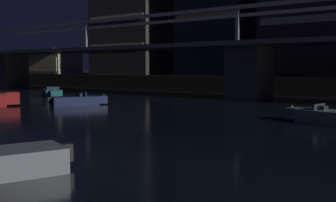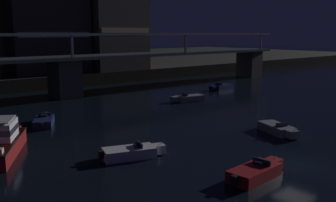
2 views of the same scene
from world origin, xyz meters
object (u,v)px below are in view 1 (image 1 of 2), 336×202
river_bridge (250,56)px  waterfront_pavilion (50,62)px  speedboat_near_center (329,117)px  speedboat_mid_left (77,101)px  speedboat_near_right (52,93)px  tower_west_low (132,6)px

river_bridge → waterfront_pavilion: river_bridge is taller
speedboat_near_center → speedboat_mid_left: size_ratio=1.06×
waterfront_pavilion → speedboat_near_right: bearing=-37.4°
river_bridge → tower_west_low: size_ratio=3.95×
speedboat_mid_left → river_bridge: bearing=58.3°
tower_west_low → speedboat_near_right: tower_west_low is taller
speedboat_mid_left → speedboat_near_center: bearing=2.2°
tower_west_low → speedboat_near_center: tower_west_low is taller
tower_west_low → speedboat_near_center: (39.39, -27.61, -13.30)m
waterfront_pavilion → speedboat_near_right: (27.80, -21.27, -4.02)m
waterfront_pavilion → speedboat_near_center: waterfront_pavilion is taller
tower_west_low → speedboat_near_right: bearing=-71.9°
river_bridge → speedboat_near_center: (11.71, -14.36, -4.09)m
speedboat_near_center → tower_west_low: bearing=145.0°
river_bridge → speedboat_near_center: river_bridge is taller
river_bridge → speedboat_mid_left: (-9.37, -15.17, -4.09)m
speedboat_mid_left → waterfront_pavilion: bearing=145.0°
river_bridge → tower_west_low: bearing=154.4°
speedboat_near_right → speedboat_mid_left: size_ratio=0.99×
waterfront_pavilion → speedboat_near_center: size_ratio=2.38×
tower_west_low → waterfront_pavilion: (-20.42, -1.33, -9.27)m
tower_west_low → speedboat_mid_left: tower_west_low is taller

